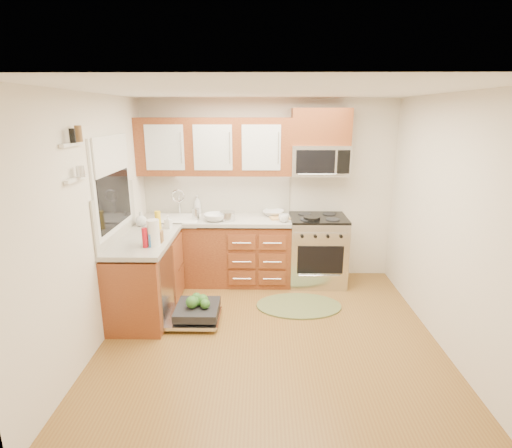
{
  "coord_description": "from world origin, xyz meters",
  "views": [
    {
      "loc": [
        -0.09,
        -3.81,
        2.31
      ],
      "look_at": [
        -0.16,
        0.85,
        1.01
      ],
      "focal_mm": 28.0,
      "sensor_mm": 36.0,
      "label": 1
    }
  ],
  "objects_px": {
    "stock_pot": "(227,216)",
    "bowl_a": "(273,213)",
    "bowl_b": "(215,217)",
    "dishwasher": "(194,313)",
    "rug": "(299,306)",
    "cup": "(284,218)",
    "paper_towel_roll": "(153,233)",
    "sink": "(177,227)",
    "range": "(317,250)",
    "cutting_board": "(280,218)",
    "skillet": "(312,218)",
    "upper_cabinets": "(214,147)",
    "microwave": "(320,160)"
  },
  "relations": [
    {
      "from": "rug",
      "to": "stock_pot",
      "type": "height_order",
      "value": "stock_pot"
    },
    {
      "from": "upper_cabinets",
      "to": "dishwasher",
      "type": "relative_size",
      "value": 2.93
    },
    {
      "from": "stock_pot",
      "to": "bowl_b",
      "type": "relative_size",
      "value": 0.69
    },
    {
      "from": "upper_cabinets",
      "to": "bowl_b",
      "type": "distance_m",
      "value": 0.94
    },
    {
      "from": "range",
      "to": "cutting_board",
      "type": "xyz_separation_m",
      "value": [
        -0.52,
        -0.01,
        0.46
      ]
    },
    {
      "from": "upper_cabinets",
      "to": "cutting_board",
      "type": "distance_m",
      "value": 1.3
    },
    {
      "from": "range",
      "to": "microwave",
      "type": "height_order",
      "value": "microwave"
    },
    {
      "from": "paper_towel_roll",
      "to": "skillet",
      "type": "bearing_deg",
      "value": 29.42
    },
    {
      "from": "range",
      "to": "paper_towel_roll",
      "type": "relative_size",
      "value": 3.29
    },
    {
      "from": "skillet",
      "to": "rug",
      "type": "bearing_deg",
      "value": -107.86
    },
    {
      "from": "bowl_a",
      "to": "cup",
      "type": "distance_m",
      "value": 0.37
    },
    {
      "from": "microwave",
      "to": "bowl_a",
      "type": "bearing_deg",
      "value": 175.29
    },
    {
      "from": "cutting_board",
      "to": "dishwasher",
      "type": "bearing_deg",
      "value": -132.28
    },
    {
      "from": "sink",
      "to": "stock_pot",
      "type": "relative_size",
      "value": 3.03
    },
    {
      "from": "paper_towel_roll",
      "to": "cup",
      "type": "distance_m",
      "value": 1.76
    },
    {
      "from": "dishwasher",
      "to": "paper_towel_roll",
      "type": "height_order",
      "value": "paper_towel_roll"
    },
    {
      "from": "cutting_board",
      "to": "upper_cabinets",
      "type": "bearing_deg",
      "value": 170.04
    },
    {
      "from": "sink",
      "to": "cup",
      "type": "bearing_deg",
      "value": -6.69
    },
    {
      "from": "sink",
      "to": "bowl_b",
      "type": "bearing_deg",
      "value": -12.64
    },
    {
      "from": "cutting_board",
      "to": "bowl_b",
      "type": "relative_size",
      "value": 0.89
    },
    {
      "from": "microwave",
      "to": "cup",
      "type": "bearing_deg",
      "value": -147.99
    },
    {
      "from": "bowl_b",
      "to": "dishwasher",
      "type": "bearing_deg",
      "value": -98.46
    },
    {
      "from": "range",
      "to": "rug",
      "type": "relative_size",
      "value": 0.9
    },
    {
      "from": "sink",
      "to": "skillet",
      "type": "relative_size",
      "value": 2.82
    },
    {
      "from": "microwave",
      "to": "bowl_b",
      "type": "distance_m",
      "value": 1.59
    },
    {
      "from": "upper_cabinets",
      "to": "microwave",
      "type": "relative_size",
      "value": 2.7
    },
    {
      "from": "range",
      "to": "sink",
      "type": "relative_size",
      "value": 1.53
    },
    {
      "from": "upper_cabinets",
      "to": "cup",
      "type": "height_order",
      "value": "upper_cabinets"
    },
    {
      "from": "paper_towel_roll",
      "to": "microwave",
      "type": "bearing_deg",
      "value": 33.83
    },
    {
      "from": "stock_pot",
      "to": "bowl_a",
      "type": "relative_size",
      "value": 0.71
    },
    {
      "from": "sink",
      "to": "cup",
      "type": "distance_m",
      "value": 1.47
    },
    {
      "from": "sink",
      "to": "rug",
      "type": "distance_m",
      "value": 1.95
    },
    {
      "from": "skillet",
      "to": "cutting_board",
      "type": "bearing_deg",
      "value": 161.61
    },
    {
      "from": "bowl_b",
      "to": "bowl_a",
      "type": "bearing_deg",
      "value": 20.97
    },
    {
      "from": "sink",
      "to": "rug",
      "type": "relative_size",
      "value": 0.59
    },
    {
      "from": "microwave",
      "to": "sink",
      "type": "distance_m",
      "value": 2.13
    },
    {
      "from": "rug",
      "to": "cup",
      "type": "height_order",
      "value": "cup"
    },
    {
      "from": "stock_pot",
      "to": "rug",
      "type": "bearing_deg",
      "value": -34.94
    },
    {
      "from": "skillet",
      "to": "cutting_board",
      "type": "distance_m",
      "value": 0.44
    },
    {
      "from": "cutting_board",
      "to": "skillet",
      "type": "bearing_deg",
      "value": -18.39
    },
    {
      "from": "range",
      "to": "dishwasher",
      "type": "distance_m",
      "value": 1.95
    },
    {
      "from": "stock_pot",
      "to": "cup",
      "type": "bearing_deg",
      "value": -4.9
    },
    {
      "from": "dishwasher",
      "to": "paper_towel_roll",
      "type": "distance_m",
      "value": 1.05
    },
    {
      "from": "range",
      "to": "cup",
      "type": "bearing_deg",
      "value": -159.44
    },
    {
      "from": "dishwasher",
      "to": "rug",
      "type": "height_order",
      "value": "dishwasher"
    },
    {
      "from": "upper_cabinets",
      "to": "paper_towel_roll",
      "type": "distance_m",
      "value": 1.63
    },
    {
      "from": "cutting_board",
      "to": "paper_towel_roll",
      "type": "distance_m",
      "value": 1.83
    },
    {
      "from": "upper_cabinets",
      "to": "cutting_board",
      "type": "relative_size",
      "value": 7.73
    },
    {
      "from": "sink",
      "to": "rug",
      "type": "xyz_separation_m",
      "value": [
        1.62,
        -0.75,
        -0.79
      ]
    },
    {
      "from": "stock_pot",
      "to": "bowl_b",
      "type": "height_order",
      "value": "stock_pot"
    }
  ]
}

